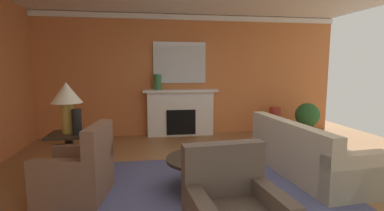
{
  "coord_description": "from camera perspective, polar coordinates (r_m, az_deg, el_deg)",
  "views": [
    {
      "loc": [
        -1.01,
        -3.78,
        1.66
      ],
      "look_at": [
        -0.21,
        1.14,
        1.0
      ],
      "focal_mm": 26.9,
      "sensor_mm": 36.0,
      "label": 1
    }
  ],
  "objects": [
    {
      "name": "book_art_folio",
      "position": [
        3.91,
        0.91,
        -9.33
      ],
      "size": [
        0.26,
        0.19,
        0.04
      ],
      "primitive_type": "cube",
      "rotation": [
        0.0,
        0.0,
        -0.03
      ],
      "color": "tan",
      "rests_on": "coffee_table"
    },
    {
      "name": "table_lamp",
      "position": [
        4.55,
        -23.59,
        1.42
      ],
      "size": [
        0.44,
        0.44,
        0.75
      ],
      "color": "#B28E38",
      "rests_on": "side_table"
    },
    {
      "name": "vase_on_side_table",
      "position": [
        4.45,
        -21.87,
        -3.04
      ],
      "size": [
        0.14,
        0.14,
        0.37
      ],
      "primitive_type": "cylinder",
      "color": "black",
      "rests_on": "side_table"
    },
    {
      "name": "coffee_table",
      "position": [
        4.0,
        2.16,
        -11.84
      ],
      "size": [
        1.0,
        1.0,
        0.45
      ],
      "color": "#2D2319",
      "rests_on": "ground_plane"
    },
    {
      "name": "book_red_cover",
      "position": [
        3.96,
        2.09,
        -9.82
      ],
      "size": [
        0.28,
        0.22,
        0.06
      ],
      "primitive_type": "cube",
      "rotation": [
        0.0,
        0.0,
        -0.23
      ],
      "color": "navy",
      "rests_on": "coffee_table"
    },
    {
      "name": "wall_fireplace",
      "position": [
        7.18,
        -1.14,
        5.98
      ],
      "size": [
        7.65,
        0.12,
        2.93
      ],
      "primitive_type": "cube",
      "color": "#CC723D",
      "rests_on": "ground_plane"
    },
    {
      "name": "mantel_mirror",
      "position": [
        7.07,
        -2.48,
        8.49
      ],
      "size": [
        1.28,
        0.04,
        0.99
      ],
      "primitive_type": "cube",
      "color": "silver"
    },
    {
      "name": "ground_plane",
      "position": [
        4.25,
        5.46,
        -15.49
      ],
      "size": [
        9.17,
        9.17,
        0.0
      ],
      "primitive_type": "plane",
      "color": "olive"
    },
    {
      "name": "fireplace",
      "position": [
        7.04,
        -2.31,
        -1.63
      ],
      "size": [
        1.8,
        0.35,
        1.13
      ],
      "color": "white",
      "rests_on": "ground_plane"
    },
    {
      "name": "sofa",
      "position": [
        4.87,
        21.57,
        -9.26
      ],
      "size": [
        1.05,
        2.16,
        0.85
      ],
      "color": "#BCB299",
      "rests_on": "ground_plane"
    },
    {
      "name": "crown_moulding",
      "position": [
        7.2,
        -1.08,
        17.05
      ],
      "size": [
        7.65,
        0.08,
        0.12
      ],
      "primitive_type": "cube",
      "color": "white"
    },
    {
      "name": "vase_tall_corner",
      "position": [
        7.43,
        16.07,
        -2.95
      ],
      "size": [
        0.28,
        0.28,
        0.69
      ],
      "primitive_type": "cylinder",
      "color": "#9E3328",
      "rests_on": "ground_plane"
    },
    {
      "name": "potted_plant",
      "position": [
        7.3,
        21.87,
        -2.21
      ],
      "size": [
        0.56,
        0.56,
        0.83
      ],
      "color": "#333333",
      "rests_on": "ground_plane"
    },
    {
      "name": "side_table",
      "position": [
        4.7,
        -23.06,
        -8.62
      ],
      "size": [
        0.56,
        0.56,
        0.7
      ],
      "color": "#2D2319",
      "rests_on": "ground_plane"
    },
    {
      "name": "vase_mantel_left",
      "position": [
        6.86,
        -6.87,
        4.63
      ],
      "size": [
        0.18,
        0.18,
        0.37
      ],
      "primitive_type": "cylinder",
      "color": "#33703D",
      "rests_on": "fireplace"
    },
    {
      "name": "area_rug",
      "position": [
        4.12,
        2.14,
        -16.17
      ],
      "size": [
        3.77,
        2.67,
        0.01
      ],
      "primitive_type": "cube",
      "color": "#4C517A",
      "rests_on": "ground_plane"
    },
    {
      "name": "armchair_near_window",
      "position": [
        4.06,
        -21.67,
        -12.51
      ],
      "size": [
        0.91,
        0.91,
        0.95
      ],
      "color": "brown",
      "rests_on": "ground_plane"
    },
    {
      "name": "book_small_novel",
      "position": [
        4.02,
        4.34,
        -8.15
      ],
      "size": [
        0.21,
        0.18,
        0.06
      ],
      "primitive_type": "cube",
      "rotation": [
        0.0,
        0.0,
        0.02
      ],
      "color": "maroon",
      "rests_on": "coffee_table"
    }
  ]
}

